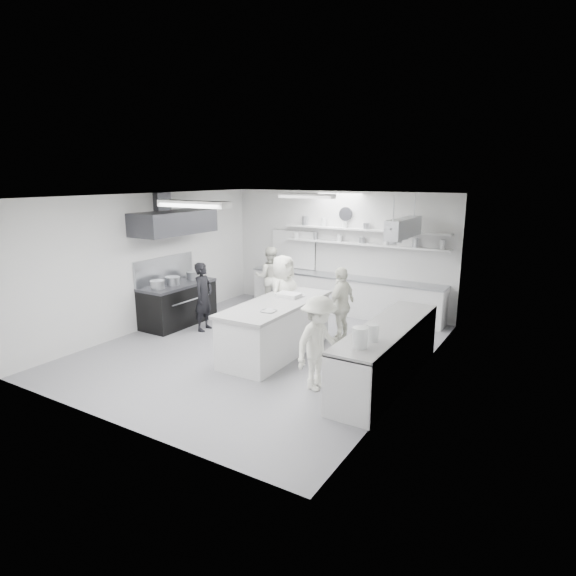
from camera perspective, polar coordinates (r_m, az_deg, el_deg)
The scene contains 27 objects.
floor at distance 9.59m, azimuth -3.17°, elevation -7.33°, with size 6.00×7.00×0.02m, color gray.
ceiling at distance 8.99m, azimuth -3.42°, elevation 11.00°, with size 6.00×7.00×0.02m, color white.
wall_back at distance 12.18m, azimuth 6.05°, elevation 4.40°, with size 6.00×0.04×3.00m, color silver.
wall_front at distance 6.67m, azimuth -20.51°, elevation -3.80°, with size 6.00×0.04×3.00m, color silver.
wall_left at distance 11.12m, azimuth -16.20°, elevation 3.10°, with size 0.04×7.00×3.00m, color silver.
wall_right at distance 7.92m, azimuth 14.96°, elevation -0.79°, with size 0.04×7.00×3.00m, color silver.
stove at distance 11.33m, azimuth -13.00°, elevation -1.97°, with size 0.80×1.80×0.90m, color black.
exhaust_hood at distance 11.00m, azimuth -13.52°, elevation 7.63°, with size 0.85×2.00×0.50m, color #36373C.
back_counter at distance 11.99m, azimuth 6.61°, elevation -0.83°, with size 5.00×0.60×0.92m, color silver.
shelf_lower at distance 11.75m, azimuth 8.91°, elevation 5.22°, with size 4.20×0.26×0.04m, color silver.
shelf_upper at distance 11.70m, azimuth 8.97°, elevation 6.92°, with size 4.20×0.26×0.04m, color silver.
pass_through_window at distance 12.76m, azimuth 0.70°, elevation 4.65°, with size 1.30×0.04×1.00m, color black.
wall_clock at distance 11.95m, azimuth 6.95°, elevation 8.79°, with size 0.32×0.32×0.05m, color silver.
right_counter at distance 8.14m, azimuth 11.74°, elevation -7.84°, with size 0.74×3.30×0.94m, color silver.
pot_rack at distance 10.34m, azimuth 13.67°, elevation 7.00°, with size 0.30×1.60×0.40m, color #9DA0A6.
light_fixture_front at distance 7.58m, azimuth -11.24°, elevation 9.83°, with size 1.30×0.25×0.10m, color silver.
light_fixture_rear at distance 10.52m, azimuth 2.23°, elevation 10.96°, with size 1.30×0.25×0.10m, color silver.
prep_island at distance 9.22m, azimuth -1.41°, elevation -4.93°, with size 0.98×2.62×0.97m, color silver.
stove_pot at distance 11.10m, azimuth -13.66°, elevation 0.73°, with size 0.34×0.34×0.23m, color #9DA0A6.
cook_stove at distance 10.67m, azimuth -10.07°, elevation -1.03°, with size 0.56×0.37×1.53m, color black.
cook_back at distance 12.39m, azimuth -2.18°, elevation 1.31°, with size 0.77×0.60×1.59m, color white.
cook_island_left at distance 10.12m, azimuth -0.60°, elevation -0.95°, with size 0.86×0.56×1.75m, color white.
cook_island_right at distance 9.81m, azimuth 6.41°, elevation -2.00°, with size 0.93×0.39×1.58m, color white.
cook_right at distance 7.62m, azimuth 3.67°, elevation -6.62°, with size 1.00×0.57×1.55m, color white.
bowl_island_a at distance 8.48m, azimuth -2.34°, elevation -2.91°, with size 0.27×0.27×0.07m, color #9DA0A6.
bowl_island_b at distance 9.55m, azimuth 1.43°, elevation -1.05°, with size 0.21×0.21×0.07m, color silver.
bowl_right at distance 7.82m, azimuth 10.00°, elevation -4.77°, with size 0.23×0.23×0.06m, color silver.
Camera 1 is at (5.08, -7.41, 3.36)m, focal length 29.71 mm.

